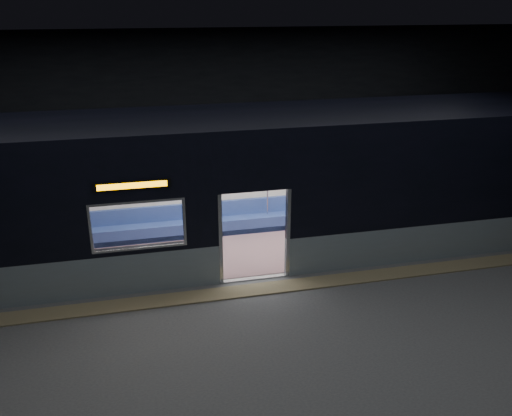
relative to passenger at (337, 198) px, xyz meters
name	(u,v)px	position (x,y,z in m)	size (l,w,h in m)	color
station_floor	(266,303)	(-2.87, -3.55, -0.77)	(24.00, 14.00, 0.01)	#47494C
station_envelope	(268,125)	(-2.87, -3.55, 2.90)	(24.00, 14.00, 5.00)	black
tactile_strip	(260,289)	(-2.87, -3.00, -0.75)	(22.80, 0.50, 0.03)	#8C7F59
metro_car	(240,179)	(-2.87, -1.00, 1.08)	(18.00, 3.04, 3.35)	gray
passenger	(337,198)	(0.00, 0.00, 0.00)	(0.38, 0.64, 1.29)	black
handbag	(339,205)	(-0.04, -0.20, -0.11)	(0.24, 0.21, 0.12)	black
transit_map	(337,168)	(0.08, 0.31, 0.74)	(1.08, 0.03, 0.71)	white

